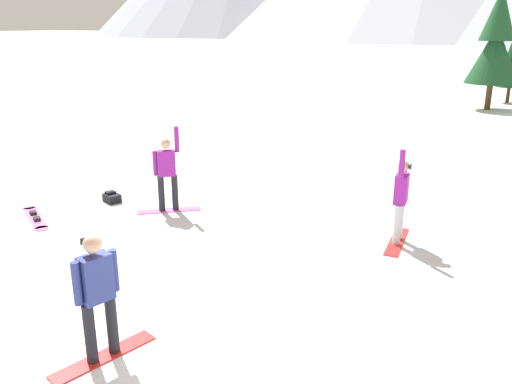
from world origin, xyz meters
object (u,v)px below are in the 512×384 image
object	(u,v)px
pine_tree_twin	(496,44)
loose_snowboard_near_left	(35,217)
snowboarder_midground	(167,172)
snowboarder_background	(401,199)
snowboarder_foreground	(98,295)
backpack_black	(112,198)

from	to	relation	value
pine_tree_twin	loose_snowboard_near_left	bearing A→B (deg)	-112.46
snowboarder_midground	loose_snowboard_near_left	size ratio (longest dim) A/B	1.18
snowboarder_background	loose_snowboard_near_left	size ratio (longest dim) A/B	1.16
snowboarder_foreground	loose_snowboard_near_left	bearing A→B (deg)	144.23
snowboarder_background	loose_snowboard_near_left	distance (m)	8.16
snowboarder_foreground	backpack_black	xyz separation A→B (m)	(-4.10, 5.24, -0.83)
pine_tree_twin	snowboarder_background	bearing A→B (deg)	-93.66
snowboarder_midground	backpack_black	distance (m)	1.89
snowboarder_foreground	loose_snowboard_near_left	size ratio (longest dim) A/B	1.03
pine_tree_twin	snowboarder_midground	bearing A→B (deg)	-107.90
snowboarder_foreground	pine_tree_twin	xyz separation A→B (m)	(4.19, 25.70, 2.42)
snowboarder_background	loose_snowboard_near_left	world-z (taller)	snowboarder_background
backpack_black	snowboarder_midground	bearing A→B (deg)	0.63
loose_snowboard_near_left	backpack_black	bearing A→B (deg)	62.64
snowboarder_midground	snowboarder_background	xyz separation A→B (m)	(5.31, 0.31, -0.03)
pine_tree_twin	snowboarder_foreground	bearing A→B (deg)	-99.25
snowboarder_background	loose_snowboard_near_left	xyz separation A→B (m)	(-7.86, -2.00, -0.92)
snowboarder_background	backpack_black	size ratio (longest dim) A/B	3.66
loose_snowboard_near_left	pine_tree_twin	distance (m)	24.17
pine_tree_twin	backpack_black	bearing A→B (deg)	-112.05
loose_snowboard_near_left	snowboarder_foreground	bearing A→B (deg)	-35.77
snowboarder_foreground	snowboarder_midground	xyz separation A→B (m)	(-2.41, 5.26, 0.03)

